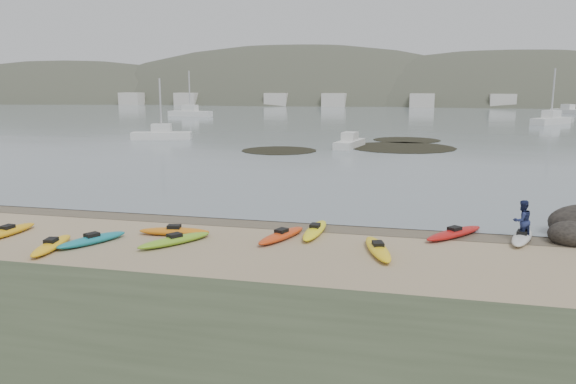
# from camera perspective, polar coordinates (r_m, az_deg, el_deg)

# --- Properties ---
(ground) EXTENTS (600.00, 600.00, 0.00)m
(ground) POSITION_cam_1_polar(r_m,az_deg,el_deg) (26.85, 0.00, -3.15)
(ground) COLOR tan
(ground) RESTS_ON ground
(wet_sand) EXTENTS (60.00, 60.00, 0.00)m
(wet_sand) POSITION_cam_1_polar(r_m,az_deg,el_deg) (26.56, -0.15, -3.29)
(wet_sand) COLOR brown
(wet_sand) RESTS_ON ground
(water) EXTENTS (1200.00, 1200.00, 0.00)m
(water) POSITION_cam_1_polar(r_m,az_deg,el_deg) (325.45, 12.63, 9.43)
(water) COLOR slate
(water) RESTS_ON ground
(kayaks) EXTENTS (22.99, 8.96, 0.34)m
(kayaks) POSITION_cam_1_polar(r_m,az_deg,el_deg) (23.77, -3.78, -4.60)
(kayaks) COLOR orange
(kayaks) RESTS_ON ground
(person_east) EXTENTS (1.08, 1.01, 1.76)m
(person_east) POSITION_cam_1_polar(r_m,az_deg,el_deg) (25.51, 22.68, -2.71)
(person_east) COLOR navy
(person_east) RESTS_ON ground
(kelp_mats) EXTENTS (21.14, 21.67, 0.04)m
(kelp_mats) POSITION_cam_1_polar(r_m,az_deg,el_deg) (61.02, 9.00, 4.62)
(kelp_mats) COLOR black
(kelp_mats) RESTS_ON water
(moored_boats) EXTENTS (87.40, 90.25, 1.28)m
(moored_boats) POSITION_cam_1_polar(r_m,az_deg,el_deg) (103.34, 9.97, 7.39)
(moored_boats) COLOR silver
(moored_boats) RESTS_ON ground
(far_hills) EXTENTS (550.00, 135.00, 80.00)m
(far_hills) POSITION_cam_1_polar(r_m,az_deg,el_deg) (222.94, 22.11, 4.26)
(far_hills) COLOR #384235
(far_hills) RESTS_ON ground
(far_town) EXTENTS (199.00, 5.00, 4.00)m
(far_town) POSITION_cam_1_polar(r_m,az_deg,el_deg) (170.39, 13.66, 9.01)
(far_town) COLOR beige
(far_town) RESTS_ON ground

